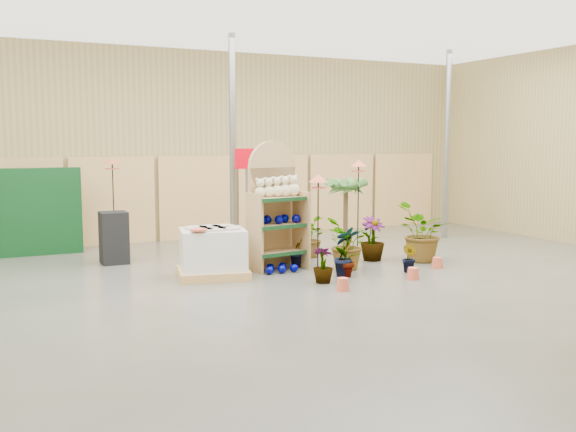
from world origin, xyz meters
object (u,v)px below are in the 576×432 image
object	(u,v)px
pallet_stack	(213,253)
potted_plant_2	(348,244)
bird_table_front	(318,182)
display_shelf	(274,210)

from	to	relation	value
pallet_stack	potted_plant_2	bearing A→B (deg)	1.54
bird_table_front	potted_plant_2	xyz separation A→B (m)	(0.65, 0.07, -1.16)
pallet_stack	bird_table_front	world-z (taller)	bird_table_front
bird_table_front	potted_plant_2	size ratio (longest dim) A/B	1.85
bird_table_front	potted_plant_2	distance (m)	1.34
pallet_stack	potted_plant_2	size ratio (longest dim) A/B	1.42
display_shelf	potted_plant_2	size ratio (longest dim) A/B	2.47
potted_plant_2	display_shelf	bearing A→B (deg)	147.09
potted_plant_2	bird_table_front	bearing A→B (deg)	-174.08
display_shelf	bird_table_front	world-z (taller)	display_shelf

